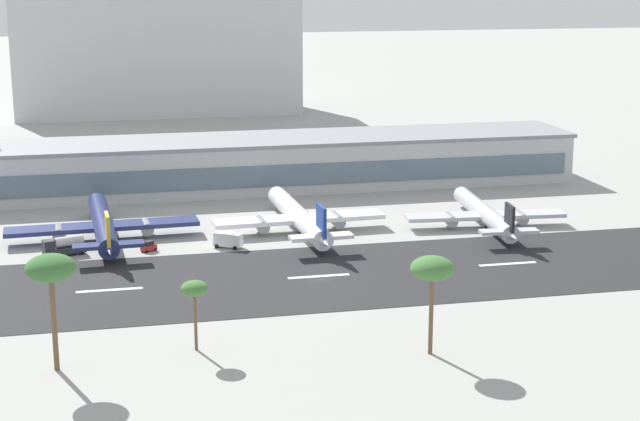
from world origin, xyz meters
name	(u,v)px	position (x,y,z in m)	size (l,w,h in m)	color
ground_plane	(319,279)	(0.00, 0.00, 0.00)	(1400.00, 1400.00, 0.00)	#9E9E99
runway_strip	(317,277)	(0.00, 1.55, 0.04)	(800.00, 40.86, 0.08)	#262628
runway_centreline_dash_3	(109,290)	(-38.87, 1.55, 0.09)	(12.00, 1.20, 0.01)	white
runway_centreline_dash_4	(319,276)	(0.36, 1.55, 0.09)	(12.00, 1.20, 0.01)	white
runway_centreline_dash_5	(508,264)	(38.87, 1.55, 0.09)	(12.00, 1.20, 0.01)	white
terminal_building	(260,163)	(2.02, 82.85, 6.68)	(169.79, 25.75, 13.36)	#B7BABC
distant_hotel_block	(158,55)	(-15.41, 229.15, 23.18)	(109.93, 36.25, 46.36)	#BCBCC1
airliner_gold_tail_gate_0	(103,226)	(-39.51, 36.79, 3.24)	(41.55, 48.82, 10.19)	navy
airliner_navy_tail_gate_1	(300,218)	(3.24, 34.21, 3.29)	(38.69, 49.47, 10.32)	white
airliner_black_tail_gate_2	(486,215)	(45.21, 29.45, 2.94)	(36.90, 44.22, 9.23)	silver
service_box_truck_0	(228,240)	(-13.96, 25.36, 1.79)	(6.37, 5.18, 3.25)	white
service_baggage_tug_1	(149,246)	(-30.42, 26.32, 1.05)	(3.56, 3.10, 2.20)	#B2231E
service_fuel_truck_2	(64,246)	(-47.48, 26.77, 2.03)	(8.89, 5.05, 3.95)	#2D3338
palm_tree_0	(51,270)	(-46.96, -34.77, 15.32)	(7.22, 7.22, 17.65)	brown
palm_tree_1	(432,270)	(8.72, -40.41, 13.39)	(6.63, 6.63, 15.48)	brown
palm_tree_2	(195,290)	(-26.15, -31.24, 9.73)	(4.26, 4.26, 11.18)	brown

